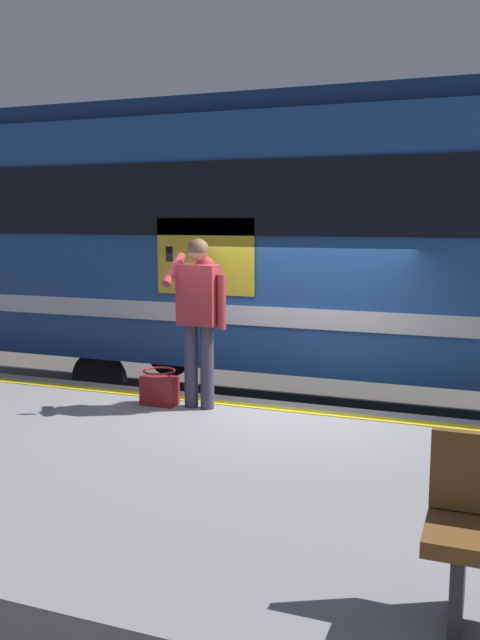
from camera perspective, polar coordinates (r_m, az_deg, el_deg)
name	(u,v)px	position (r m, az deg, el deg)	size (l,w,h in m)	color
ground_plane	(280,481)	(7.62, 3.40, -13.37)	(25.15, 25.15, 0.00)	#4C4742
platform	(202,521)	(5.64, -3.20, -16.49)	(13.96, 4.17, 0.90)	gray
safety_line	(272,408)	(7.05, 2.73, -7.37)	(13.68, 0.16, 0.01)	yellow
track_rail_near	(318,430)	(9.10, 6.60, -9.19)	(18.15, 0.08, 0.16)	slate
track_rail_far	(342,403)	(10.44, 8.56, -6.91)	(18.15, 0.08, 0.16)	slate
train_carriage	(391,234)	(9.23, 12.59, 7.03)	(11.81, 2.82, 4.19)	#1E478C
passenger	(199,309)	(6.88, -3.46, 0.93)	(0.57, 0.55, 1.74)	#383347
handbag	(159,389)	(7.18, -6.78, -5.76)	(0.37, 0.34, 0.37)	maroon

